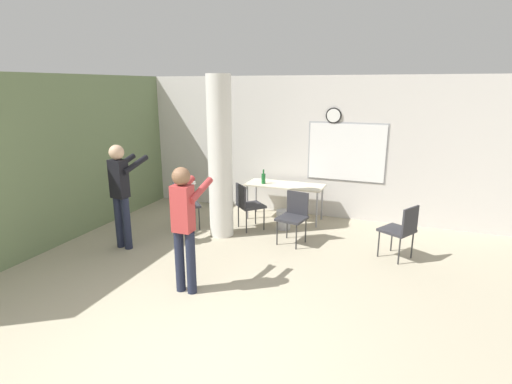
{
  "coord_description": "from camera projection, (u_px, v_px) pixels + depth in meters",
  "views": [
    {
      "loc": [
        1.88,
        -2.83,
        2.62
      ],
      "look_at": [
        -0.08,
        2.37,
        1.12
      ],
      "focal_mm": 28.0,
      "sensor_mm": 36.0,
      "label": 1
    }
  ],
  "objects": [
    {
      "name": "waste_bin",
      "position": [
        283.0,
        220.0,
        7.48
      ],
      "size": [
        0.27,
        0.27,
        0.35
      ],
      "color": "#B2B2B7",
      "rests_on": "ground_plane"
    },
    {
      "name": "chair_table_left",
      "position": [
        248.0,
        203.0,
        7.37
      ],
      "size": [
        0.62,
        0.62,
        0.87
      ],
      "color": "#2D2D33",
      "rests_on": "ground_plane"
    },
    {
      "name": "person_playing_front",
      "position": [
        184.0,
        220.0,
        5.01
      ],
      "size": [
        0.36,
        0.66,
        1.66
      ],
      "color": "#1E2338",
      "rests_on": "ground_plane"
    },
    {
      "name": "person_watching_back",
      "position": [
        121.0,
        188.0,
        6.41
      ],
      "size": [
        0.43,
        0.65,
        1.72
      ],
      "color": "#1E2338",
      "rests_on": "ground_plane"
    },
    {
      "name": "support_pillar",
      "position": [
        220.0,
        158.0,
        6.87
      ],
      "size": [
        0.42,
        0.42,
        2.8
      ],
      "color": "silver",
      "rests_on": "ground_plane"
    },
    {
      "name": "folding_table",
      "position": [
        285.0,
        187.0,
        7.88
      ],
      "size": [
        1.53,
        0.61,
        0.72
      ],
      "color": "beige",
      "rests_on": "ground_plane"
    },
    {
      "name": "chair_near_pillar",
      "position": [
        183.0,
        202.0,
        7.41
      ],
      "size": [
        0.62,
        0.62,
        0.87
      ],
      "color": "#2D2D33",
      "rests_on": "ground_plane"
    },
    {
      "name": "wall_left_accent",
      "position": [
        75.0,
        157.0,
        6.96
      ],
      "size": [
        0.12,
        7.0,
        2.8
      ],
      "color": "#6B7F56",
      "rests_on": "ground_plane"
    },
    {
      "name": "chair_table_front",
      "position": [
        294.0,
        214.0,
        6.74
      ],
      "size": [
        0.52,
        0.52,
        0.87
      ],
      "color": "#2D2D33",
      "rests_on": "ground_plane"
    },
    {
      "name": "wall_back",
      "position": [
        307.0,
        147.0,
        8.08
      ],
      "size": [
        8.0,
        0.15,
        2.8
      ],
      "color": "silver",
      "rests_on": "ground_plane"
    },
    {
      "name": "ground_plane",
      "position": [
        178.0,
        364.0,
        3.88
      ],
      "size": [
        24.0,
        24.0,
        0.0
      ],
      "primitive_type": "plane",
      "color": "#ADA389"
    },
    {
      "name": "bottle_on_table",
      "position": [
        263.0,
        178.0,
        7.89
      ],
      "size": [
        0.08,
        0.08,
        0.28
      ],
      "color": "#1E6B2D",
      "rests_on": "folding_table"
    },
    {
      "name": "chair_mid_room",
      "position": [
        401.0,
        228.0,
        6.08
      ],
      "size": [
        0.6,
        0.6,
        0.87
      ],
      "color": "#2D2D33",
      "rests_on": "ground_plane"
    }
  ]
}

